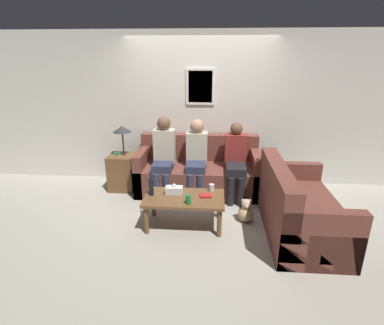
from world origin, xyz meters
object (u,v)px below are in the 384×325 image
(couch_side, at_px, (297,210))
(person_left, at_px, (164,153))
(couch_main, at_px, (198,172))
(coffee_table, at_px, (184,201))
(person_right, at_px, (236,158))
(drinking_glass, at_px, (212,188))
(wine_bottle, at_px, (151,186))
(teddy_bear, at_px, (246,212))
(person_middle, at_px, (196,155))

(couch_side, relative_size, person_left, 1.25)
(couch_main, distance_m, coffee_table, 1.18)
(person_right, bearing_deg, coffee_table, -126.21)
(person_left, bearing_deg, drinking_glass, -44.78)
(drinking_glass, bearing_deg, wine_bottle, -167.68)
(person_right, distance_m, teddy_bear, 0.97)
(drinking_glass, height_order, person_right, person_right)
(wine_bottle, xyz_separation_m, drinking_glass, (0.81, 0.18, -0.08))
(drinking_glass, bearing_deg, couch_main, 103.81)
(drinking_glass, relative_size, teddy_bear, 0.30)
(couch_side, xyz_separation_m, wine_bottle, (-1.91, 0.10, 0.23))
(couch_side, relative_size, drinking_glass, 15.74)
(couch_main, xyz_separation_m, wine_bottle, (-0.57, -1.14, 0.23))
(person_middle, bearing_deg, teddy_bear, -49.11)
(coffee_table, relative_size, drinking_glass, 10.43)
(coffee_table, relative_size, teddy_bear, 3.14)
(coffee_table, height_order, person_left, person_left)
(coffee_table, bearing_deg, person_right, 53.79)
(couch_side, relative_size, wine_bottle, 4.74)
(couch_side, bearing_deg, coffee_table, 87.40)
(couch_main, relative_size, teddy_bear, 5.98)
(couch_side, height_order, coffee_table, couch_side)
(couch_main, relative_size, person_left, 1.57)
(wine_bottle, xyz_separation_m, person_right, (1.17, 0.96, 0.10))
(teddy_bear, bearing_deg, couch_side, -20.79)
(coffee_table, height_order, drinking_glass, drinking_glass)
(drinking_glass, relative_size, person_middle, 0.08)
(person_middle, xyz_separation_m, person_right, (0.63, -0.04, -0.03))
(couch_side, height_order, person_middle, person_middle)
(person_middle, distance_m, teddy_bear, 1.26)
(couch_side, xyz_separation_m, person_right, (-0.74, 1.06, 0.33))
(teddy_bear, bearing_deg, person_right, 97.99)
(couch_side, bearing_deg, teddy_bear, 69.21)
(couch_main, bearing_deg, wine_bottle, -116.63)
(person_left, xyz_separation_m, person_middle, (0.53, 0.04, -0.02))
(couch_main, distance_m, person_left, 0.70)
(person_right, bearing_deg, drinking_glass, -115.11)
(coffee_table, distance_m, teddy_bear, 0.89)
(drinking_glass, bearing_deg, teddy_bear, -4.63)
(couch_main, height_order, wine_bottle, couch_main)
(coffee_table, bearing_deg, couch_main, 83.96)
(teddy_bear, bearing_deg, wine_bottle, -173.94)
(couch_main, relative_size, coffee_table, 1.91)
(wine_bottle, xyz_separation_m, teddy_bear, (1.29, 0.14, -0.41))
(couch_main, relative_size, person_middle, 1.63)
(wine_bottle, height_order, drinking_glass, wine_bottle)
(couch_side, height_order, person_right, person_right)
(person_middle, bearing_deg, drinking_glass, -72.32)
(couch_main, xyz_separation_m, teddy_bear, (0.72, -1.00, -0.18))
(wine_bottle, relative_size, person_left, 0.26)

